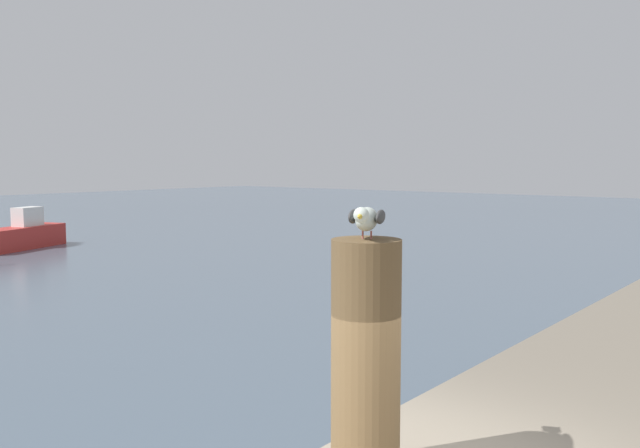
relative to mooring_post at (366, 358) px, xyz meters
The scene contains 3 objects.
mooring_post is the anchor object (origin of this frame).
seagull 0.60m from the mooring_post, 154.85° to the right, with size 0.37×0.21×0.14m.
boat_red 23.93m from the mooring_post, 66.14° to the left, with size 4.46×2.44×1.49m.
Camera 1 is at (-2.00, -1.93, 3.15)m, focal length 38.23 mm.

